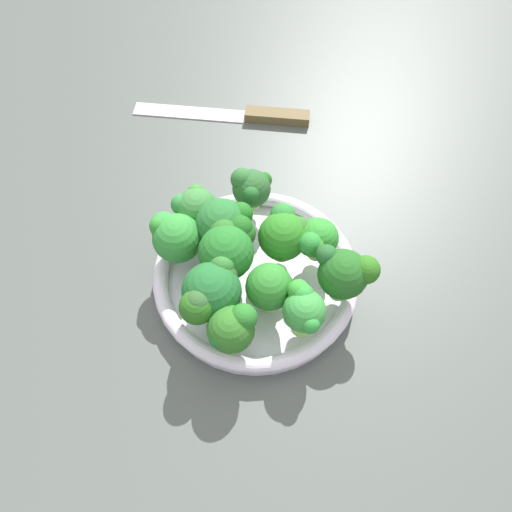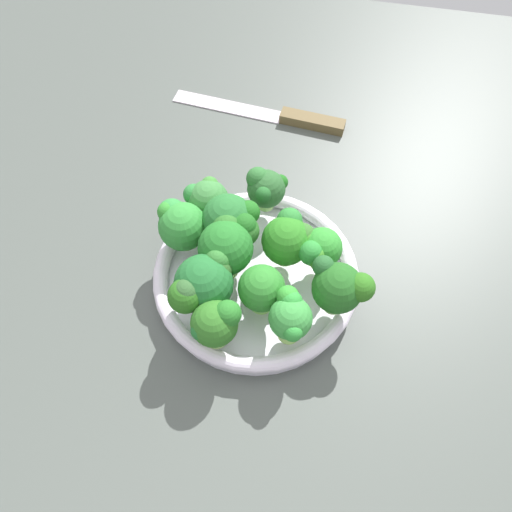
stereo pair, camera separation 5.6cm
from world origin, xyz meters
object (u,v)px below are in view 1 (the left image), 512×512
object	(u,v)px
broccoli_floret_6	(227,226)
broccoli_floret_8	(232,329)
broccoli_floret_11	(345,272)
broccoli_floret_1	(210,294)
broccoli_floret_3	(304,310)
broccoli_floret_4	(250,188)
broccoli_floret_10	(197,209)
broccoli_floret_2	(226,252)
broccoli_floret_5	(271,287)
broccoli_floret_7	(175,236)
broccoli_floret_9	(316,240)
broccoli_floret_0	(285,234)
bowl	(256,277)
knife	(245,115)

from	to	relation	value
broccoli_floret_6	broccoli_floret_8	world-z (taller)	broccoli_floret_6
broccoli_floret_11	broccoli_floret_1	bearing A→B (deg)	101.23
broccoli_floret_3	broccoli_floret_4	bearing A→B (deg)	19.22
broccoli_floret_4	broccoli_floret_10	world-z (taller)	broccoli_floret_10
broccoli_floret_4	broccoli_floret_11	xyz separation A→B (cm)	(-12.11, -10.20, 0.87)
broccoli_floret_2	broccoli_floret_5	world-z (taller)	broccoli_floret_2
broccoli_floret_5	broccoli_floret_7	xyz separation A→B (cm)	(6.08, 10.71, 0.43)
broccoli_floret_8	broccoli_floret_3	bearing A→B (deg)	-73.43
broccoli_floret_2	broccoli_floret_3	size ratio (longest dim) A/B	1.23
broccoli_floret_7	broccoli_floret_9	distance (cm)	15.76
broccoli_floret_0	broccoli_floret_8	world-z (taller)	broccoli_floret_8
broccoli_floret_3	broccoli_floret_7	distance (cm)	16.67
broccoli_floret_2	broccoli_floret_1	bearing A→B (deg)	163.88
broccoli_floret_0	broccoli_floret_11	bearing A→B (deg)	-130.21
bowl	broccoli_floret_2	world-z (taller)	broccoli_floret_2
broccoli_floret_0	broccoli_floret_7	distance (cm)	12.30
broccoli_floret_0	broccoli_floret_3	world-z (taller)	same
broccoli_floret_4	broccoli_floret_9	size ratio (longest dim) A/B	1.03
broccoli_floret_4	knife	size ratio (longest dim) A/B	0.22
broccoli_floret_1	broccoli_floret_3	bearing A→B (deg)	-99.01
broccoli_floret_11	broccoli_floret_5	bearing A→B (deg)	100.42
broccoli_floret_2	broccoli_floret_6	world-z (taller)	broccoli_floret_2
broccoli_floret_3	broccoli_floret_9	distance (cm)	9.09
broccoli_floret_7	broccoli_floret_1	bearing A→B (deg)	-149.14
broccoli_floret_4	broccoli_floret_5	size ratio (longest dim) A/B	0.96
broccoli_floret_1	broccoli_floret_2	distance (cm)	5.09
broccoli_floret_0	knife	bearing A→B (deg)	11.13
broccoli_floret_10	broccoli_floret_5	bearing A→B (deg)	-139.85
broccoli_floret_5	broccoli_floret_0	bearing A→B (deg)	-13.23
broccoli_floret_6	knife	distance (cm)	26.50
broccoli_floret_5	broccoli_floret_9	world-z (taller)	broccoli_floret_5
broccoli_floret_6	knife	size ratio (longest dim) A/B	0.27
broccoli_floret_0	broccoli_floret_11	size ratio (longest dim) A/B	0.92
broccoli_floret_0	broccoli_floret_3	xyz separation A→B (cm)	(-9.60, -1.77, 0.37)
broccoli_floret_1	broccoli_floret_5	distance (cm)	6.47
broccoli_floret_4	broccoli_floret_9	xyz separation A→B (cm)	(-7.51, -7.44, 0.12)
knife	broccoli_floret_6	bearing A→B (deg)	176.93
broccoli_floret_6	broccoli_floret_7	bearing A→B (deg)	100.39
broccoli_floret_3	knife	bearing A→B (deg)	10.94
broccoli_floret_5	broccoli_floret_8	distance (cm)	6.37
broccoli_floret_11	knife	world-z (taller)	broccoli_floret_11
bowl	broccoli_floret_8	bearing A→B (deg)	165.94
broccoli_floret_1	broccoli_floret_2	xyz separation A→B (cm)	(4.88, -1.41, 0.38)
broccoli_floret_7	broccoli_floret_9	xyz separation A→B (cm)	(-0.04, -15.76, -0.34)
bowl	broccoli_floret_4	size ratio (longest dim) A/B	4.08
broccoli_floret_3	bowl	bearing A→B (deg)	35.26
broccoli_floret_5	broccoli_floret_6	bearing A→B (deg)	34.44
broccoli_floret_4	broccoli_floret_5	world-z (taller)	broccoli_floret_5
broccoli_floret_6	broccoli_floret_11	world-z (taller)	broccoli_floret_6
broccoli_floret_9	broccoli_floret_4	bearing A→B (deg)	44.70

